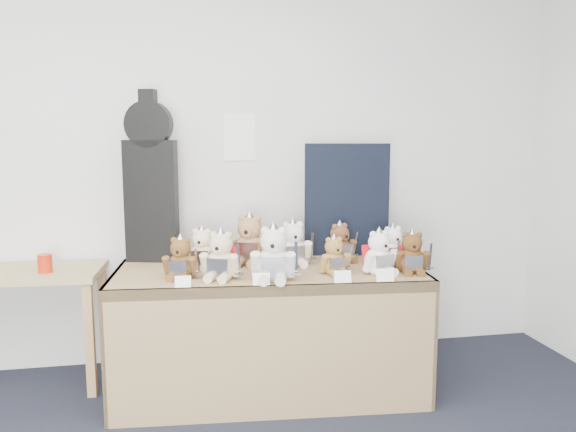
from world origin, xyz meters
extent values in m
plane|color=white|center=(0.00, 2.50, 1.35)|extent=(6.00, 0.00, 6.00)
cube|color=white|center=(0.84, 2.49, 1.48)|extent=(0.21, 0.00, 0.30)
cube|color=olive|center=(0.94, 1.90, 0.70)|extent=(1.82, 0.88, 0.06)
cube|color=olive|center=(0.91, 1.55, 0.37)|extent=(1.76, 0.16, 0.73)
cube|color=olive|center=(0.07, 1.97, 0.37)|extent=(0.08, 0.73, 0.73)
cube|color=olive|center=(1.80, 1.83, 0.37)|extent=(0.08, 0.73, 0.73)
cube|color=tan|center=(-0.46, 2.23, 0.69)|extent=(0.89, 0.53, 0.04)
cube|color=#A57347|center=(-0.09, 2.01, 0.34)|extent=(0.05, 0.05, 0.67)
cube|color=#A57347|center=(-0.06, 2.41, 0.34)|extent=(0.05, 0.05, 0.67)
cube|color=black|center=(0.27, 2.25, 1.10)|extent=(0.33, 0.17, 0.74)
cylinder|color=black|center=(0.27, 2.25, 1.57)|extent=(0.29, 0.16, 0.28)
cube|color=black|center=(0.27, 2.25, 1.68)|extent=(0.11, 0.10, 0.18)
cube|color=black|center=(1.48, 2.19, 1.09)|extent=(0.53, 0.12, 0.72)
cylinder|color=red|center=(-0.34, 2.15, 0.77)|extent=(0.08, 0.08, 0.11)
ellipsoid|color=brown|center=(0.44, 1.79, 0.80)|extent=(0.18, 0.16, 0.15)
sphere|color=brown|center=(0.44, 1.79, 0.90)|extent=(0.11, 0.11, 0.11)
cylinder|color=brown|center=(0.42, 1.75, 0.89)|extent=(0.05, 0.04, 0.05)
sphere|color=black|center=(0.42, 1.73, 0.89)|extent=(0.02, 0.02, 0.02)
sphere|color=brown|center=(0.40, 1.80, 0.94)|extent=(0.04, 0.04, 0.04)
sphere|color=brown|center=(0.47, 1.78, 0.94)|extent=(0.04, 0.04, 0.04)
cylinder|color=brown|center=(0.36, 1.79, 0.81)|extent=(0.06, 0.09, 0.11)
cylinder|color=brown|center=(0.50, 1.75, 0.81)|extent=(0.06, 0.09, 0.11)
cylinder|color=brown|center=(0.39, 1.75, 0.76)|extent=(0.07, 0.11, 0.05)
cylinder|color=brown|center=(0.45, 1.73, 0.76)|extent=(0.07, 0.11, 0.05)
cube|color=silver|center=(0.42, 1.73, 0.80)|extent=(0.10, 0.04, 0.08)
cone|color=silver|center=(0.44, 1.79, 0.94)|extent=(0.09, 0.09, 0.07)
cube|color=silver|center=(0.52, 1.74, 0.83)|extent=(0.02, 0.04, 0.16)
cube|color=silver|center=(0.52, 1.74, 0.77)|extent=(0.04, 0.02, 0.01)
ellipsoid|color=beige|center=(0.65, 1.74, 0.81)|extent=(0.21, 0.20, 0.17)
sphere|color=beige|center=(0.65, 1.74, 0.92)|extent=(0.13, 0.13, 0.13)
cylinder|color=beige|center=(0.63, 1.69, 0.91)|extent=(0.06, 0.05, 0.05)
sphere|color=black|center=(0.62, 1.67, 0.91)|extent=(0.02, 0.02, 0.02)
sphere|color=beige|center=(0.61, 1.75, 0.97)|extent=(0.04, 0.04, 0.04)
sphere|color=beige|center=(0.69, 1.72, 0.97)|extent=(0.04, 0.04, 0.04)
cylinder|color=beige|center=(0.57, 1.75, 0.82)|extent=(0.08, 0.11, 0.13)
cylinder|color=beige|center=(0.72, 1.69, 0.82)|extent=(0.08, 0.11, 0.13)
cylinder|color=beige|center=(0.59, 1.70, 0.76)|extent=(0.09, 0.12, 0.05)
cylinder|color=beige|center=(0.66, 1.67, 0.76)|extent=(0.09, 0.12, 0.05)
cube|color=silver|center=(0.62, 1.68, 0.81)|extent=(0.11, 0.06, 0.09)
cone|color=silver|center=(0.65, 1.74, 0.98)|extent=(0.11, 0.11, 0.08)
cube|color=silver|center=(0.74, 1.67, 0.84)|extent=(0.03, 0.04, 0.18)
cube|color=silver|center=(0.74, 1.67, 0.77)|extent=(0.05, 0.03, 0.01)
cube|color=red|center=(0.67, 1.80, 0.82)|extent=(0.14, 0.08, 0.16)
ellipsoid|color=silver|center=(0.92, 1.65, 0.82)|extent=(0.23, 0.21, 0.19)
sphere|color=silver|center=(0.92, 1.65, 0.95)|extent=(0.14, 0.14, 0.14)
cylinder|color=silver|center=(0.91, 1.59, 0.93)|extent=(0.07, 0.05, 0.06)
sphere|color=black|center=(0.90, 1.57, 0.93)|extent=(0.02, 0.02, 0.02)
sphere|color=silver|center=(0.88, 1.66, 1.00)|extent=(0.05, 0.05, 0.05)
sphere|color=silver|center=(0.97, 1.64, 1.00)|extent=(0.05, 0.05, 0.05)
cylinder|color=silver|center=(0.83, 1.65, 0.83)|extent=(0.08, 0.12, 0.15)
cylinder|color=silver|center=(1.00, 1.61, 0.83)|extent=(0.08, 0.12, 0.15)
cylinder|color=silver|center=(0.86, 1.60, 0.76)|extent=(0.09, 0.14, 0.06)
cylinder|color=silver|center=(0.95, 1.58, 0.76)|extent=(0.09, 0.14, 0.06)
cube|color=silver|center=(0.90, 1.58, 0.82)|extent=(0.13, 0.05, 0.11)
cone|color=silver|center=(0.92, 1.65, 1.01)|extent=(0.12, 0.12, 0.09)
cube|color=silver|center=(1.03, 1.59, 0.86)|extent=(0.03, 0.05, 0.20)
cube|color=silver|center=(1.03, 1.59, 0.78)|extent=(0.06, 0.02, 0.01)
ellipsoid|color=olive|center=(1.27, 1.74, 0.79)|extent=(0.15, 0.14, 0.14)
sphere|color=olive|center=(1.27, 1.74, 0.89)|extent=(0.10, 0.10, 0.10)
cylinder|color=olive|center=(1.28, 1.69, 0.88)|extent=(0.05, 0.03, 0.04)
sphere|color=black|center=(1.28, 1.68, 0.88)|extent=(0.02, 0.02, 0.02)
sphere|color=olive|center=(1.24, 1.73, 0.93)|extent=(0.03, 0.03, 0.03)
sphere|color=olive|center=(1.31, 1.74, 0.93)|extent=(0.03, 0.03, 0.03)
cylinder|color=olive|center=(1.21, 1.71, 0.80)|extent=(0.05, 0.08, 0.10)
cylinder|color=olive|center=(1.34, 1.73, 0.80)|extent=(0.05, 0.08, 0.10)
cylinder|color=olive|center=(1.25, 1.68, 0.75)|extent=(0.05, 0.09, 0.04)
cylinder|color=olive|center=(1.31, 1.69, 0.75)|extent=(0.05, 0.09, 0.04)
cube|color=silver|center=(1.28, 1.68, 0.80)|extent=(0.09, 0.03, 0.08)
cone|color=silver|center=(1.27, 1.74, 0.93)|extent=(0.09, 0.09, 0.07)
cube|color=silver|center=(1.36, 1.72, 0.82)|extent=(0.02, 0.04, 0.15)
cube|color=silver|center=(1.36, 1.72, 0.77)|extent=(0.04, 0.01, 0.01)
ellipsoid|color=white|center=(1.52, 1.69, 0.80)|extent=(0.19, 0.17, 0.16)
sphere|color=white|center=(1.52, 1.69, 0.91)|extent=(0.12, 0.12, 0.12)
cylinder|color=white|center=(1.53, 1.64, 0.90)|extent=(0.06, 0.04, 0.05)
sphere|color=black|center=(1.54, 1.62, 0.90)|extent=(0.02, 0.02, 0.02)
sphere|color=white|center=(1.48, 1.68, 0.96)|extent=(0.04, 0.04, 0.04)
sphere|color=white|center=(1.56, 1.70, 0.96)|extent=(0.04, 0.04, 0.04)
cylinder|color=white|center=(1.45, 1.65, 0.81)|extent=(0.07, 0.10, 0.12)
cylinder|color=white|center=(1.60, 1.69, 0.81)|extent=(0.07, 0.10, 0.12)
cylinder|color=white|center=(1.50, 1.62, 0.76)|extent=(0.07, 0.11, 0.05)
cylinder|color=white|center=(1.57, 1.64, 0.76)|extent=(0.07, 0.11, 0.05)
cube|color=silver|center=(1.54, 1.63, 0.81)|extent=(0.11, 0.04, 0.09)
cone|color=silver|center=(1.52, 1.69, 0.96)|extent=(0.10, 0.10, 0.08)
cube|color=silver|center=(1.63, 1.68, 0.84)|extent=(0.02, 0.04, 0.17)
cube|color=silver|center=(1.63, 1.68, 0.77)|extent=(0.05, 0.02, 0.01)
cube|color=red|center=(1.50, 1.75, 0.82)|extent=(0.13, 0.06, 0.15)
ellipsoid|color=brown|center=(1.71, 1.67, 0.80)|extent=(0.18, 0.16, 0.15)
sphere|color=brown|center=(1.71, 1.67, 0.90)|extent=(0.11, 0.11, 0.11)
cylinder|color=brown|center=(1.70, 1.63, 0.89)|extent=(0.05, 0.04, 0.05)
sphere|color=black|center=(1.70, 1.61, 0.89)|extent=(0.02, 0.02, 0.02)
sphere|color=brown|center=(1.67, 1.68, 0.95)|extent=(0.04, 0.04, 0.04)
sphere|color=brown|center=(1.75, 1.67, 0.95)|extent=(0.04, 0.04, 0.04)
cylinder|color=brown|center=(1.63, 1.67, 0.81)|extent=(0.06, 0.09, 0.12)
cylinder|color=brown|center=(1.78, 1.64, 0.81)|extent=(0.06, 0.09, 0.12)
cylinder|color=brown|center=(1.66, 1.63, 0.76)|extent=(0.07, 0.11, 0.05)
cylinder|color=brown|center=(1.73, 1.61, 0.76)|extent=(0.07, 0.11, 0.05)
cube|color=silver|center=(1.70, 1.62, 0.80)|extent=(0.10, 0.04, 0.08)
cone|color=silver|center=(1.71, 1.67, 0.95)|extent=(0.10, 0.10, 0.07)
cube|color=silver|center=(1.80, 1.62, 0.83)|extent=(0.02, 0.04, 0.16)
cube|color=silver|center=(1.80, 1.62, 0.77)|extent=(0.05, 0.02, 0.01)
cube|color=red|center=(1.72, 1.73, 0.81)|extent=(0.13, 0.06, 0.14)
ellipsoid|color=beige|center=(0.56, 2.02, 0.80)|extent=(0.19, 0.17, 0.16)
sphere|color=beige|center=(0.56, 2.02, 0.90)|extent=(0.11, 0.11, 0.11)
cylinder|color=beige|center=(0.54, 1.97, 0.90)|extent=(0.05, 0.04, 0.05)
sphere|color=black|center=(0.54, 1.96, 0.90)|extent=(0.02, 0.02, 0.02)
sphere|color=beige|center=(0.52, 2.03, 0.95)|extent=(0.04, 0.04, 0.04)
sphere|color=beige|center=(0.59, 2.01, 0.95)|extent=(0.04, 0.04, 0.04)
cylinder|color=beige|center=(0.48, 2.02, 0.81)|extent=(0.07, 0.09, 0.12)
cylinder|color=beige|center=(0.62, 1.98, 0.81)|extent=(0.07, 0.09, 0.12)
cylinder|color=beige|center=(0.51, 1.98, 0.76)|extent=(0.07, 0.11, 0.05)
cylinder|color=beige|center=(0.58, 1.96, 0.76)|extent=(0.07, 0.11, 0.05)
cube|color=silver|center=(0.54, 1.96, 0.80)|extent=(0.10, 0.05, 0.09)
cone|color=silver|center=(0.56, 2.02, 0.95)|extent=(0.10, 0.10, 0.07)
cube|color=silver|center=(0.64, 1.96, 0.83)|extent=(0.02, 0.04, 0.16)
cube|color=silver|center=(0.64, 1.96, 0.77)|extent=(0.05, 0.02, 0.01)
ellipsoid|color=#A07550|center=(0.84, 2.06, 0.82)|extent=(0.25, 0.23, 0.20)
sphere|color=#A07550|center=(0.84, 2.06, 0.95)|extent=(0.15, 0.15, 0.15)
cylinder|color=#A07550|center=(0.82, 2.00, 0.94)|extent=(0.07, 0.05, 0.06)
sphere|color=black|center=(0.81, 1.98, 0.94)|extent=(0.02, 0.02, 0.02)
sphere|color=#A07550|center=(0.80, 2.08, 1.01)|extent=(0.05, 0.05, 0.05)
sphere|color=#A07550|center=(0.89, 2.04, 1.01)|extent=(0.05, 0.05, 0.05)
cylinder|color=#A07550|center=(0.75, 2.07, 0.83)|extent=(0.09, 0.12, 0.15)
cylinder|color=#A07550|center=(0.92, 2.00, 0.83)|extent=(0.09, 0.12, 0.15)
cylinder|color=#A07550|center=(0.77, 2.01, 0.76)|extent=(0.10, 0.14, 0.06)
cylinder|color=#A07550|center=(0.86, 1.98, 0.76)|extent=(0.10, 0.14, 0.06)
cube|color=silver|center=(0.81, 1.99, 0.82)|extent=(0.13, 0.07, 0.11)
cone|color=silver|center=(0.84, 2.06, 1.01)|extent=(0.12, 0.12, 0.10)
cube|color=silver|center=(0.94, 1.98, 0.86)|extent=(0.03, 0.05, 0.21)
cube|color=silver|center=(0.94, 1.98, 0.78)|extent=(0.06, 0.03, 0.01)
ellipsoid|color=white|center=(1.09, 1.99, 0.81)|extent=(0.18, 0.15, 0.17)
sphere|color=white|center=(1.09, 1.99, 0.92)|extent=(0.13, 0.13, 0.13)
cylinder|color=white|center=(1.09, 1.94, 0.91)|extent=(0.05, 0.03, 0.05)
sphere|color=black|center=(1.09, 1.92, 0.91)|extent=(0.02, 0.02, 0.02)
sphere|color=white|center=(1.05, 1.99, 0.97)|extent=(0.04, 0.04, 0.04)
sphere|color=white|center=(1.13, 1.99, 0.97)|extent=(0.04, 0.04, 0.04)
cylinder|color=white|center=(1.01, 1.97, 0.82)|extent=(0.05, 0.10, 0.13)
cylinder|color=white|center=(1.18, 1.97, 0.82)|extent=(0.05, 0.10, 0.13)
cylinder|color=white|center=(1.05, 1.93, 0.76)|extent=(0.05, 0.11, 0.05)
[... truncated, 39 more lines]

